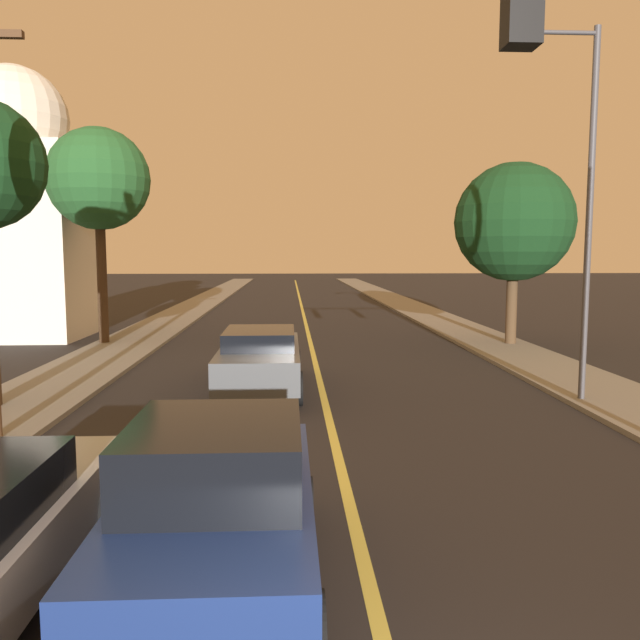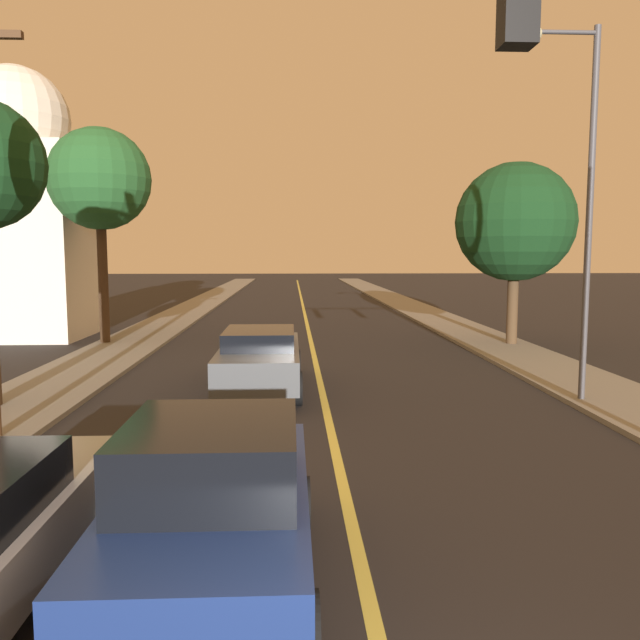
{
  "view_description": "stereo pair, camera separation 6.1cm",
  "coord_description": "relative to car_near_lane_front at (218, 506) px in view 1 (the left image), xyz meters",
  "views": [
    {
      "loc": [
        -0.77,
        -2.68,
        3.25
      ],
      "look_at": [
        0.0,
        12.79,
        1.6
      ],
      "focal_mm": 35.0,
      "sensor_mm": 36.0,
      "label": 1
    },
    {
      "loc": [
        -0.71,
        -2.68,
        3.25
      ],
      "look_at": [
        0.0,
        12.79,
        1.6
      ],
      "focal_mm": 35.0,
      "sensor_mm": 36.0,
      "label": 2
    }
  ],
  "objects": [
    {
      "name": "road_surface",
      "position": [
        1.46,
        32.89,
        -0.83
      ],
      "size": [
        10.44,
        80.0,
        0.01
      ],
      "color": "black",
      "rests_on": "ground"
    },
    {
      "name": "sidewalk_left",
      "position": [
        -5.01,
        32.89,
        -0.78
      ],
      "size": [
        2.5,
        80.0,
        0.12
      ],
      "color": "gray",
      "rests_on": "ground"
    },
    {
      "name": "sidewalk_right",
      "position": [
        7.93,
        32.89,
        -0.78
      ],
      "size": [
        2.5,
        80.0,
        0.12
      ],
      "color": "gray",
      "rests_on": "ground"
    },
    {
      "name": "car_near_lane_front",
      "position": [
        0.0,
        0.0,
        0.0
      ],
      "size": [
        1.92,
        4.06,
        1.7
      ],
      "color": "navy",
      "rests_on": "ground"
    },
    {
      "name": "car_near_lane_second",
      "position": [
        0.0,
        8.85,
        -0.04
      ],
      "size": [
        1.95,
        4.88,
        1.49
      ],
      "color": "#474C51",
      "rests_on": "ground"
    },
    {
      "name": "streetlamp_right",
      "position": [
        6.7,
        7.21,
        4.18
      ],
      "size": [
        1.59,
        0.36,
        7.78
      ],
      "color": "#47474C",
      "rests_on": "ground"
    },
    {
      "name": "tree_left_near",
      "position": [
        -5.87,
        16.49,
        4.94
      ],
      "size": [
        3.51,
        3.51,
        7.46
      ],
      "color": "#3D2B1C",
      "rests_on": "ground"
    },
    {
      "name": "tree_right_near",
      "position": [
        8.46,
        15.55,
        3.48
      ],
      "size": [
        4.08,
        4.08,
        6.25
      ],
      "color": "#4C3823",
      "rests_on": "ground"
    },
    {
      "name": "domed_building_left",
      "position": [
        -9.77,
        19.23,
        4.02
      ],
      "size": [
        5.02,
        5.02,
        10.36
      ],
      "color": "silver",
      "rests_on": "ground"
    }
  ]
}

